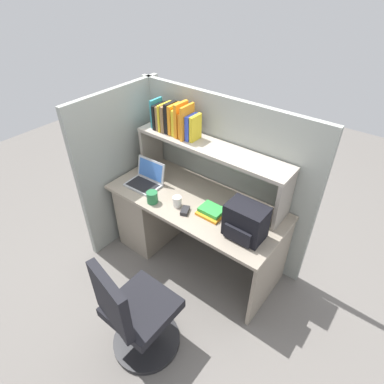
% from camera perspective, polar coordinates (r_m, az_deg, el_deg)
% --- Properties ---
extents(ground_plane, '(8.00, 8.00, 0.00)m').
position_cam_1_polar(ground_plane, '(3.30, 0.55, -11.50)').
color(ground_plane, slate).
extents(desk, '(1.60, 0.70, 0.73)m').
position_cam_1_polar(desk, '(3.20, -4.94, -3.41)').
color(desk, gray).
rests_on(desk, ground_plane).
extents(cubicle_partition_rear, '(1.84, 0.05, 1.55)m').
position_cam_1_polar(cubicle_partition_rear, '(3.02, 5.04, 2.69)').
color(cubicle_partition_rear, '#939991').
rests_on(cubicle_partition_rear, ground_plane).
extents(cubicle_partition_left, '(0.05, 1.06, 1.55)m').
position_cam_1_polar(cubicle_partition_left, '(3.24, -11.95, 4.49)').
color(cubicle_partition_left, '#939991').
rests_on(cubicle_partition_left, ground_plane).
extents(overhead_hutch, '(1.44, 0.28, 0.45)m').
position_cam_1_polar(overhead_hutch, '(2.73, 3.25, 6.38)').
color(overhead_hutch, gray).
rests_on(overhead_hutch, desk).
extents(reference_books_on_shelf, '(0.47, 0.19, 0.30)m').
position_cam_1_polar(reference_books_on_shelf, '(2.85, -3.06, 12.70)').
color(reference_books_on_shelf, teal).
rests_on(reference_books_on_shelf, overhead_hutch).
extents(laptop, '(0.32, 0.27, 0.22)m').
position_cam_1_polar(laptop, '(3.00, -8.15, 2.22)').
color(laptop, '#B7BABF').
rests_on(laptop, desk).
extents(backpack, '(0.30, 0.23, 0.28)m').
position_cam_1_polar(backpack, '(2.42, 9.47, -5.28)').
color(backpack, black).
rests_on(backpack, desk).
extents(computer_mouse, '(0.10, 0.12, 0.03)m').
position_cam_1_polar(computer_mouse, '(2.67, -1.24, -3.33)').
color(computer_mouse, '#262628').
rests_on(computer_mouse, desk).
extents(paper_cup, '(0.08, 0.08, 0.09)m').
position_cam_1_polar(paper_cup, '(2.72, -2.67, -1.68)').
color(paper_cup, white).
rests_on(paper_cup, desk).
extents(snack_canister, '(0.10, 0.10, 0.10)m').
position_cam_1_polar(snack_canister, '(2.77, -7.08, -0.93)').
color(snack_canister, '#26723F').
rests_on(snack_canister, desk).
extents(desk_book_stack, '(0.21, 0.17, 0.06)m').
position_cam_1_polar(desk_book_stack, '(2.64, 3.44, -3.48)').
color(desk_book_stack, orange).
rests_on(desk_book_stack, desk).
extents(office_chair, '(0.52, 0.53, 0.93)m').
position_cam_1_polar(office_chair, '(2.47, -9.95, -21.01)').
color(office_chair, black).
rests_on(office_chair, ground_plane).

